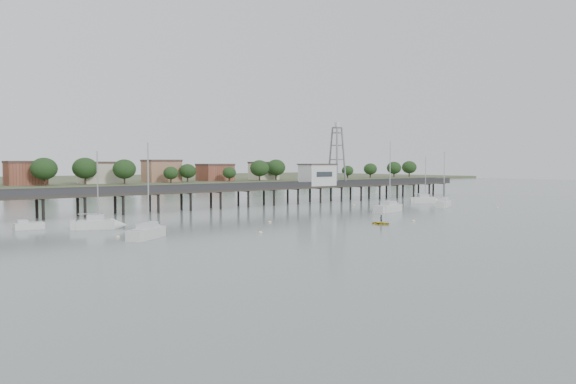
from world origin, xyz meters
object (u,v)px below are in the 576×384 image
(sailboat_d, at_px, (445,203))
(white_tender, at_px, (28,226))
(yellow_dinghy, at_px, (381,224))
(sailboat_e, at_px, (428,200))
(sailboat_c, at_px, (392,208))
(sailboat_a, at_px, (152,232))
(lattice_tower, at_px, (337,156))
(sailboat_b, at_px, (103,224))
(pier, at_px, (230,190))

(sailboat_d, height_order, white_tender, sailboat_d)
(yellow_dinghy, bearing_deg, white_tender, 128.62)
(sailboat_e, height_order, sailboat_c, sailboat_c)
(sailboat_a, bearing_deg, white_tender, 81.44)
(sailboat_e, relative_size, yellow_dinghy, 4.19)
(lattice_tower, distance_m, sailboat_d, 29.63)
(sailboat_d, bearing_deg, sailboat_e, 32.03)
(sailboat_e, distance_m, sailboat_c, 26.25)
(sailboat_b, bearing_deg, yellow_dinghy, -8.43)
(lattice_tower, bearing_deg, sailboat_e, -53.59)
(sailboat_b, xyz_separation_m, sailboat_c, (55.39, -6.78, -0.01))
(pier, relative_size, lattice_tower, 9.68)
(pier, relative_size, sailboat_d, 11.97)
(pier, bearing_deg, sailboat_c, -53.70)
(lattice_tower, relative_size, sailboat_a, 1.22)
(sailboat_e, bearing_deg, sailboat_a, -132.58)
(pier, bearing_deg, white_tender, -161.72)
(sailboat_d, relative_size, yellow_dinghy, 4.54)
(lattice_tower, height_order, sailboat_a, lattice_tower)
(sailboat_d, height_order, yellow_dinghy, sailboat_d)
(white_tender, height_order, yellow_dinghy, white_tender)
(sailboat_d, bearing_deg, sailboat_c, 158.48)
(sailboat_b, height_order, white_tender, sailboat_b)
(sailboat_a, xyz_separation_m, yellow_dinghy, (34.16, -8.51, -0.64))
(yellow_dinghy, bearing_deg, pier, 71.17)
(sailboat_a, distance_m, sailboat_e, 79.85)
(sailboat_b, distance_m, sailboat_c, 55.80)
(sailboat_a, height_order, white_tender, sailboat_a)
(pier, xyz_separation_m, lattice_tower, (31.50, 0.00, 7.31))
(sailboat_a, bearing_deg, lattice_tower, -9.16)
(sailboat_a, distance_m, sailboat_d, 72.11)
(lattice_tower, xyz_separation_m, sailboat_b, (-66.72, -20.68, -10.45))
(sailboat_b, relative_size, sailboat_c, 0.81)
(sailboat_c, xyz_separation_m, yellow_dinghy, (-19.73, -14.63, -0.64))
(pier, height_order, sailboat_a, sailboat_a)
(sailboat_e, bearing_deg, sailboat_b, -141.91)
(sailboat_d, xyz_separation_m, sailboat_c, (-17.91, -0.52, -0.01))
(sailboat_c, bearing_deg, pier, 113.94)
(sailboat_a, bearing_deg, pier, 8.47)
(white_tender, distance_m, yellow_dinghy, 52.16)
(sailboat_a, relative_size, sailboat_b, 1.09)
(sailboat_c, relative_size, white_tender, 3.58)
(sailboat_a, xyz_separation_m, sailboat_e, (78.25, 15.92, 0.01))
(sailboat_e, height_order, yellow_dinghy, sailboat_e)
(pier, relative_size, sailboat_c, 10.32)
(sailboat_d, relative_size, sailboat_e, 1.08)
(sailboat_a, bearing_deg, yellow_dinghy, -50.38)
(sailboat_a, relative_size, sailboat_d, 1.02)
(sailboat_b, bearing_deg, white_tender, 166.75)
(lattice_tower, bearing_deg, sailboat_b, -162.78)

